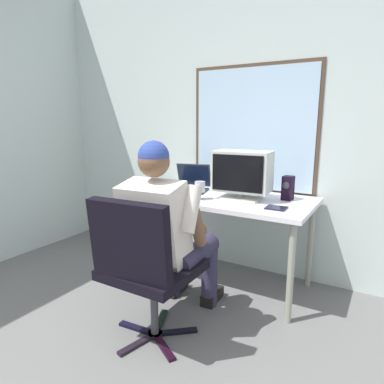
# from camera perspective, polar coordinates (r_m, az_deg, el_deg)

# --- Properties ---
(wall_rear) EXTENTS (4.48, 0.08, 2.89)m
(wall_rear) POSITION_cam_1_polar(r_m,az_deg,el_deg) (3.08, 11.00, 13.03)
(wall_rear) COLOR silver
(wall_rear) RESTS_ON ground
(desk) EXTENTS (1.45, 0.75, 0.76)m
(desk) POSITION_cam_1_polar(r_m,az_deg,el_deg) (2.81, 5.20, -2.13)
(desk) COLOR #979A89
(desk) RESTS_ON ground
(office_chair) EXTENTS (0.55, 0.57, 0.95)m
(office_chair) POSITION_cam_1_polar(r_m,az_deg,el_deg) (2.05, -8.22, -11.52)
(office_chair) COLOR black
(office_chair) RESTS_ON ground
(person_seated) EXTENTS (0.55, 0.84, 1.26)m
(person_seated) POSITION_cam_1_polar(r_m,az_deg,el_deg) (2.23, -4.18, -6.60)
(person_seated) COLOR #2F2B45
(person_seated) RESTS_ON ground
(crt_monitor) EXTENTS (0.45, 0.28, 0.38)m
(crt_monitor) POSITION_cam_1_polar(r_m,az_deg,el_deg) (2.68, 8.48, 3.33)
(crt_monitor) COLOR beige
(crt_monitor) RESTS_ON desk
(laptop) EXTENTS (0.37, 0.38, 0.23)m
(laptop) POSITION_cam_1_polar(r_m,az_deg,el_deg) (3.04, -0.14, 1.51)
(laptop) COLOR #27292A
(laptop) RESTS_ON desk
(wine_glass) EXTENTS (0.08, 0.08, 0.14)m
(wine_glass) POSITION_cam_1_polar(r_m,az_deg,el_deg) (2.65, 1.35, 0.74)
(wine_glass) COLOR silver
(wine_glass) RESTS_ON desk
(desk_speaker) EXTENTS (0.08, 0.10, 0.19)m
(desk_speaker) POSITION_cam_1_polar(r_m,az_deg,el_deg) (2.75, 15.87, 0.66)
(desk_speaker) COLOR black
(desk_speaker) RESTS_ON desk
(cd_case) EXTENTS (0.14, 0.13, 0.01)m
(cd_case) POSITION_cam_1_polar(r_m,az_deg,el_deg) (2.47, 14.04, -2.62)
(cd_case) COLOR #1D1A2F
(cd_case) RESTS_ON desk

